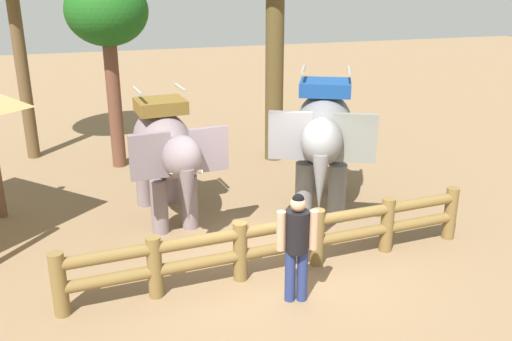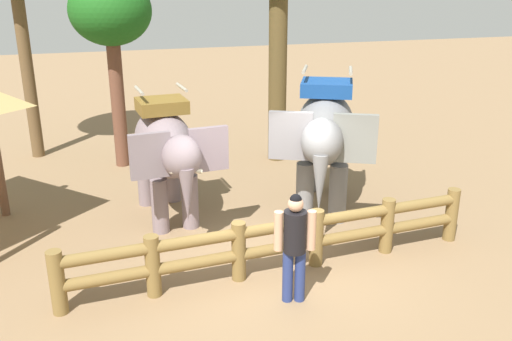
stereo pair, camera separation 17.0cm
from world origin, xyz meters
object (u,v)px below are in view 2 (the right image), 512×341
Objects in this scene: log_fence at (279,240)px; tourist_woman_in_black at (295,241)px; tree_far_left at (111,16)px; elephant_center at (325,134)px; elephant_near_left at (166,148)px.

tourist_woman_in_black is (-0.05, -0.92, 0.45)m from log_fence.
log_fence is 7.71m from tree_far_left.
elephant_center is at bearing 52.73° from log_fence.
tourist_woman_in_black is 8.33m from tree_far_left.
tree_far_left reaches higher than tourist_woman_in_black.
elephant_center reaches higher than log_fence.
tourist_woman_in_black is at bearing -93.34° from log_fence.
log_fence is 3.16m from elephant_center.
elephant_near_left is (-1.50, 2.75, 0.95)m from log_fence.
elephant_center is (1.79, 2.36, 1.11)m from log_fence.
elephant_center is 0.74× the size of tree_far_left.
tree_far_left reaches higher than log_fence.
elephant_center is (3.29, -0.39, 0.16)m from elephant_near_left.
tree_far_left is (-2.23, 6.60, 3.30)m from log_fence.
elephant_center is 3.82m from tourist_woman_in_black.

